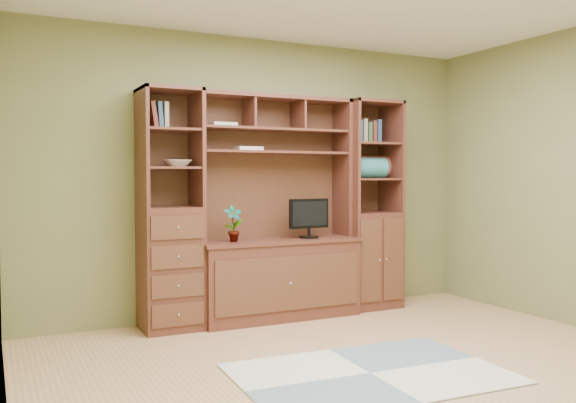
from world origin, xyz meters
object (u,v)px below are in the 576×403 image
left_tower (170,210)px  monitor (309,211)px  center_hutch (278,207)px  right_tower (369,205)px

left_tower → monitor: left_tower is taller
left_tower → monitor: bearing=-3.3°
left_tower → center_hutch: bearing=-2.3°
center_hutch → monitor: center_hutch is taller
right_tower → monitor: 0.73m
left_tower → monitor: size_ratio=4.05×
monitor → left_tower: bearing=174.2°
monitor → right_tower: bearing=3.4°
right_tower → monitor: bearing=-174.1°
left_tower → right_tower: 2.02m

